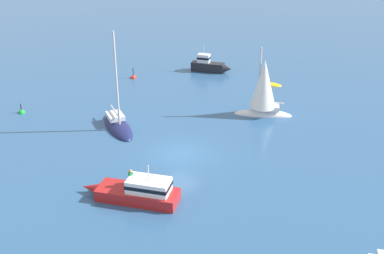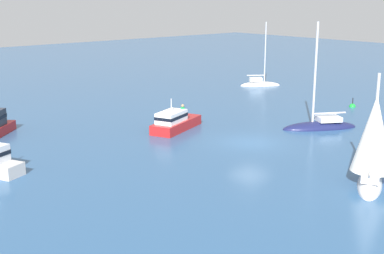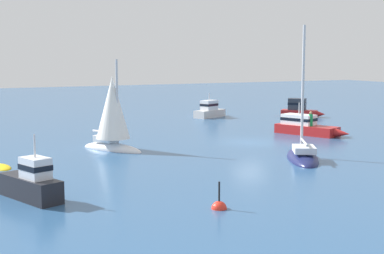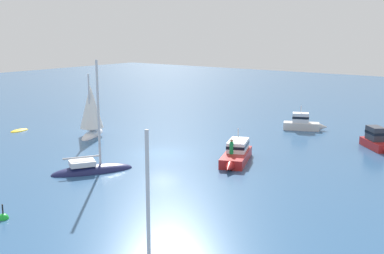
# 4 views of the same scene
# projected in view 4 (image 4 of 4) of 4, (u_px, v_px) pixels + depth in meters

# --- Properties ---
(ground_plane) EXTENTS (160.00, 160.00, 0.00)m
(ground_plane) POSITION_uv_depth(u_px,v_px,m) (162.00, 153.00, 40.79)
(ground_plane) COLOR #2D5684
(yacht) EXTENTS (6.09, 4.58, 8.72)m
(yacht) POSITION_uv_depth(u_px,v_px,m) (92.00, 170.00, 35.54)
(yacht) COLOR #191E4C
(yacht) RESTS_ON ground
(cabin_cruiser) EXTENTS (6.30, 3.52, 2.54)m
(cabin_cruiser) POSITION_uv_depth(u_px,v_px,m) (236.00, 153.00, 38.21)
(cabin_cruiser) COLOR #B21E1E
(cabin_cruiser) RESTS_ON ground
(motor_cruiser) EXTENTS (2.81, 4.54, 2.54)m
(motor_cruiser) POSITION_uv_depth(u_px,v_px,m) (303.00, 123.00, 50.22)
(motor_cruiser) COLOR silver
(motor_cruiser) RESTS_ON ground
(yacht_1) EXTENTS (5.02, 3.58, 6.58)m
(yacht_1) POSITION_uv_depth(u_px,v_px,m) (91.00, 113.00, 47.25)
(yacht_1) COLOR white
(yacht_1) RESTS_ON ground
(dinghy) EXTENTS (2.23, 1.32, 0.35)m
(dinghy) POSITION_uv_depth(u_px,v_px,m) (19.00, 131.00, 49.80)
(dinghy) COLOR yellow
(dinghy) RESTS_ON ground
(motor_cruiser_1) EXTENTS (3.96, 3.81, 1.91)m
(motor_cruiser_1) POSITION_uv_depth(u_px,v_px,m) (376.00, 140.00, 42.30)
(motor_cruiser_1) COLOR #B21E1E
(motor_cruiser_1) RESTS_ON ground
(mooring_buoy) EXTENTS (0.60, 0.60, 1.15)m
(mooring_buoy) POSITION_uv_depth(u_px,v_px,m) (3.00, 219.00, 26.76)
(mooring_buoy) COLOR green
(mooring_buoy) RESTS_ON ground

